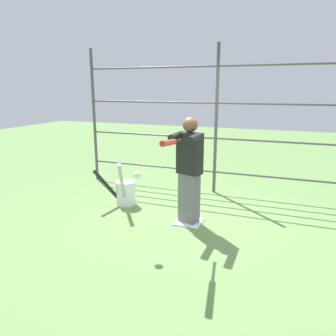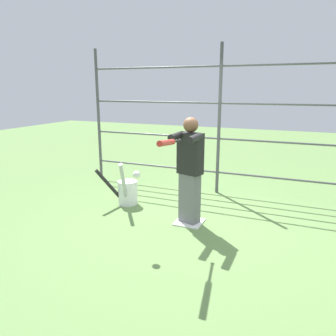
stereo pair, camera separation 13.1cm
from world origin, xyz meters
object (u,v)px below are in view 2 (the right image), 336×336
batter (190,168)px  bat_bucket (127,192)px  baseball_bat_swinging (168,142)px  softball_in_flight (136,175)px

batter → bat_bucket: bearing=-15.2°
batter → bat_bucket: size_ratio=1.91×
batter → baseball_bat_swinging: bearing=94.2°
baseball_bat_swinging → softball_in_flight: baseball_bat_swinging is taller
batter → baseball_bat_swinging: 1.09m
batter → baseball_bat_swinging: batter is taller
softball_in_flight → bat_bucket: bearing=-54.6°
batter → bat_bucket: 1.46m
baseball_bat_swinging → softball_in_flight: size_ratio=9.63×
bat_bucket → batter: bearing=164.8°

